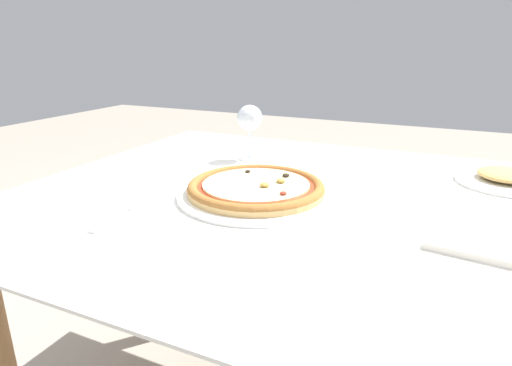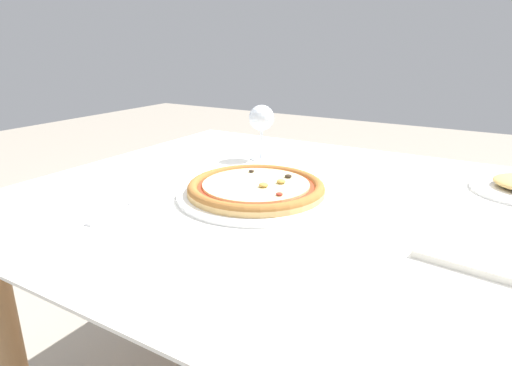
% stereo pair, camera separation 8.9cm
% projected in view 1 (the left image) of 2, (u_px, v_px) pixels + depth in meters
% --- Properties ---
extents(dining_table, '(1.26, 1.00, 0.72)m').
position_uv_depth(dining_table, '(311.00, 236.00, 0.92)').
color(dining_table, '#997047').
rests_on(dining_table, ground_plane).
extents(pizza_plate, '(0.33, 0.33, 0.04)m').
position_uv_depth(pizza_plate, '(256.00, 189.00, 0.90)').
color(pizza_plate, white).
rests_on(pizza_plate, dining_table).
extents(fork, '(0.05, 0.17, 0.00)m').
position_uv_depth(fork, '(119.00, 213.00, 0.81)').
color(fork, silver).
rests_on(fork, dining_table).
extents(wine_glass_far_left, '(0.07, 0.07, 0.15)m').
position_uv_depth(wine_glass_far_left, '(250.00, 120.00, 1.16)').
color(wine_glass_far_left, silver).
rests_on(wine_glass_far_left, dining_table).
extents(side_plate, '(0.22, 0.22, 0.03)m').
position_uv_depth(side_plate, '(506.00, 178.00, 0.98)').
color(side_plate, white).
rests_on(side_plate, dining_table).
extents(napkin_folded, '(0.16, 0.13, 0.01)m').
position_uv_depth(napkin_folded, '(479.00, 244.00, 0.68)').
color(napkin_folded, silver).
rests_on(napkin_folded, dining_table).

